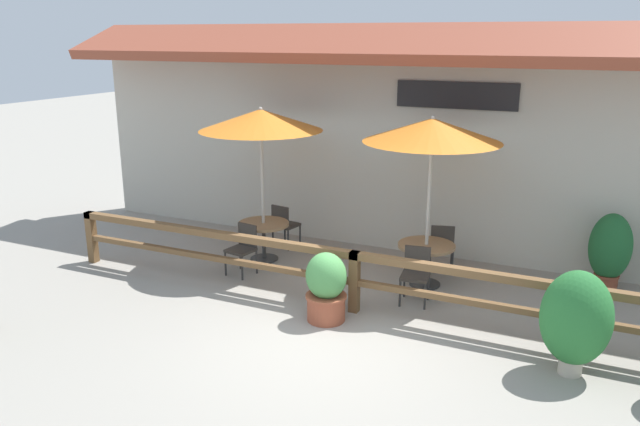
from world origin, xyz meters
TOP-DOWN VIEW (x-y plane):
  - ground_plane at (0.00, 0.00)m, footprint 60.00×60.00m
  - building_facade at (0.00, 4.10)m, footprint 14.28×1.49m
  - patio_railing at (0.00, 1.05)m, footprint 10.40×0.14m
  - patio_umbrella_near at (-2.35, 2.46)m, footprint 2.18×2.18m
  - dining_table_near at (-2.35, 2.46)m, footprint 0.94×0.94m
  - chair_near_streetside at (-2.33, 1.70)m, footprint 0.49×0.49m
  - chair_near_wallside at (-2.32, 3.22)m, footprint 0.49×0.49m
  - patio_umbrella_middle at (0.69, 2.51)m, footprint 2.18×2.18m
  - dining_table_middle at (0.69, 2.51)m, footprint 0.94×0.94m
  - chair_middle_streetside at (0.73, 1.78)m, footprint 0.47×0.47m
  - chair_middle_wallside at (0.78, 3.24)m, footprint 0.51×0.51m
  - potted_plant_broad_leaf at (-0.26, 0.61)m, footprint 0.60×0.60m
  - potted_plant_small_flowering at (3.07, 0.48)m, footprint 0.84×0.76m
  - potted_plant_corner_fern at (3.43, 3.55)m, footprint 0.66×0.59m

SIDE VIEW (x-z plane):
  - ground_plane at x=0.00m, z-range 0.00..0.00m
  - chair_near_streetside at x=-2.33m, z-range 0.06..0.93m
  - chair_near_wallside at x=-2.32m, z-range 0.06..0.93m
  - chair_middle_streetside at x=0.73m, z-range 0.06..0.93m
  - chair_middle_wallside at x=0.78m, z-range 0.06..0.93m
  - potted_plant_broad_leaf at x=-0.26m, z-range -0.01..1.03m
  - dining_table_near at x=-2.35m, z-range 0.21..0.93m
  - dining_table_middle at x=0.69m, z-range 0.21..0.93m
  - potted_plant_corner_fern at x=3.43m, z-range 0.04..1.33m
  - patio_railing at x=0.00m, z-range 0.22..1.17m
  - potted_plant_small_flowering at x=3.07m, z-range 0.06..1.40m
  - building_facade at x=0.00m, z-range 0.05..4.28m
  - patio_umbrella_near at x=-2.35m, z-range 1.18..3.99m
  - patio_umbrella_middle at x=0.69m, z-range 1.18..3.99m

